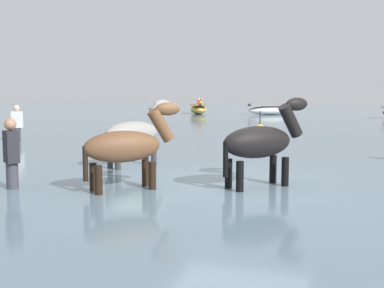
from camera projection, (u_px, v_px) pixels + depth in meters
The scene contains 10 objects.
ground_plane at pixel (236, 207), 8.77m from camera, with size 120.00×120.00×0.00m, color #756B56.
water_surface at pixel (300, 141), 18.15m from camera, with size 90.00×90.00×0.43m, color slate.
horse_lead_black at pixel (261, 145), 8.37m from camera, with size 1.44×1.57×1.97m.
horse_trailing_bay at pixel (127, 149), 8.11m from camera, with size 1.43×1.46×1.89m.
horse_flank_grey at pixel (135, 135), 10.64m from camera, with size 1.17×1.64×1.90m.
boat_distant_west at pixel (271, 110), 33.86m from camera, with size 3.37×2.68×0.78m.
boat_near_port at pixel (198, 109), 35.05m from camera, with size 2.28×3.31×1.14m.
person_wading_close at pixel (12, 163), 8.23m from camera, with size 0.38×0.35×1.63m.
person_wading_mid at pixel (17, 128), 15.98m from camera, with size 0.36×0.28×1.63m.
channel_buoy at pixel (260, 129), 18.70m from camera, with size 0.38×0.38×0.88m.
Camera 1 is at (2.02, -8.39, 2.09)m, focal length 45.46 mm.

